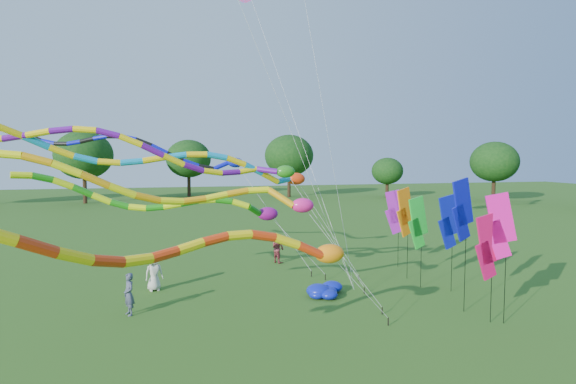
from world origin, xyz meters
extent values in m
plane|color=#285616|center=(0.00, 0.00, 0.00)|extent=(160.00, 160.00, 0.00)
cylinder|color=#382314|center=(36.89, 40.78, 1.49)|extent=(0.50, 0.50, 2.99)
ellipsoid|color=#0E360F|center=(36.89, 40.78, 5.39)|extent=(6.31, 6.31, 5.36)
cylinder|color=#382314|center=(26.03, 50.79, 1.68)|extent=(0.50, 0.50, 3.35)
ellipsoid|color=#0E360F|center=(26.03, 50.79, 6.05)|extent=(7.08, 7.08, 6.02)
cylinder|color=#382314|center=(11.95, 55.57, 1.22)|extent=(0.50, 0.50, 2.45)
ellipsoid|color=#0E360F|center=(11.95, 55.57, 4.42)|extent=(5.16, 5.16, 4.39)
cylinder|color=#382314|center=(-2.87, 57.38, 1.33)|extent=(0.50, 0.50, 2.67)
ellipsoid|color=#0E360F|center=(-2.87, 57.38, 4.82)|extent=(5.63, 5.63, 4.79)
cylinder|color=#382314|center=(-15.90, 49.33, 1.56)|extent=(0.50, 0.50, 3.12)
ellipsoid|color=#0E360F|center=(-15.90, 49.33, 5.63)|extent=(6.58, 6.58, 5.59)
cylinder|color=black|center=(2.39, 0.30, 0.15)|extent=(0.05, 0.05, 0.30)
cylinder|color=silver|center=(1.07, -0.25, 1.65)|extent=(0.02, 0.02, 3.96)
ellipsoid|color=orange|center=(-0.25, -0.79, 3.02)|extent=(0.99, 0.64, 0.64)
cylinder|color=red|center=(-0.98, -0.99, 3.21)|extent=(0.29, 0.29, 0.89)
cylinder|color=yellow|center=(-1.77, -1.12, 3.55)|extent=(0.29, 0.29, 0.86)
cylinder|color=red|center=(-2.55, -1.28, 3.78)|extent=(0.29, 0.29, 0.81)
cylinder|color=yellow|center=(-3.31, -1.50, 3.87)|extent=(0.29, 0.29, 0.79)
cylinder|color=red|center=(-4.04, -1.77, 3.82)|extent=(0.29, 0.29, 0.79)
cylinder|color=yellow|center=(-4.75, -2.11, 3.71)|extent=(0.29, 0.29, 0.80)
cylinder|color=red|center=(-5.44, -2.51, 3.60)|extent=(0.29, 0.29, 0.80)
cylinder|color=yellow|center=(-6.10, -2.95, 3.57)|extent=(0.29, 0.29, 0.80)
cylinder|color=red|center=(-6.76, -3.42, 3.68)|extent=(0.29, 0.29, 0.83)
cylinder|color=yellow|center=(-7.41, -3.90, 3.93)|extent=(0.29, 0.29, 0.86)
cylinder|color=red|center=(-8.07, -4.36, 4.27)|extent=(0.29, 0.29, 0.88)
cylinder|color=black|center=(2.69, 1.49, 0.15)|extent=(0.05, 0.05, 0.30)
cylinder|color=silver|center=(1.03, 1.33, 2.35)|extent=(0.02, 0.02, 5.32)
ellipsoid|color=#F51B85|center=(-0.64, 1.17, 4.42)|extent=(0.83, 0.54, 0.54)
cylinder|color=orange|center=(-1.40, 1.36, 4.70)|extent=(0.24, 0.24, 1.09)
cylinder|color=#FCF30C|center=(-2.20, 1.56, 4.97)|extent=(0.24, 0.24, 0.78)
cylinder|color=orange|center=(-2.97, 1.48, 4.91)|extent=(0.24, 0.24, 0.79)
cylinder|color=#FCF30C|center=(-3.73, 1.33, 4.79)|extent=(0.24, 0.24, 0.79)
cylinder|color=orange|center=(-4.49, 1.12, 4.70)|extent=(0.24, 0.24, 0.79)
cylinder|color=#FCF30C|center=(-5.25, 0.87, 4.70)|extent=(0.24, 0.24, 0.80)
cylinder|color=orange|center=(-6.00, 0.61, 4.85)|extent=(0.24, 0.24, 0.83)
cylinder|color=#FCF30C|center=(-6.76, 0.35, 5.12)|extent=(0.24, 0.24, 0.86)
cylinder|color=orange|center=(-7.51, 0.12, 5.48)|extent=(0.24, 0.24, 0.87)
cylinder|color=#FCF30C|center=(-8.28, -0.06, 5.83)|extent=(0.24, 0.24, 0.85)
cylinder|color=orange|center=(-9.04, -0.18, 6.11)|extent=(0.24, 0.24, 0.81)
cylinder|color=#FCF30C|center=(-9.82, -0.23, 6.26)|extent=(0.24, 0.24, 0.78)
cylinder|color=black|center=(3.10, 4.28, 0.15)|extent=(0.05, 0.05, 0.30)
cylinder|color=silver|center=(1.24, 4.12, 2.91)|extent=(0.02, 0.02, 6.46)
ellipsoid|color=#268217|center=(-0.63, 3.95, 5.55)|extent=(0.81, 0.52, 0.52)
cylinder|color=#630D95|center=(-1.38, 4.11, 5.60)|extent=(0.24, 0.24, 0.90)
cylinder|color=yellow|center=(-2.16, 4.20, 5.60)|extent=(0.24, 0.24, 0.79)
cylinder|color=#630D95|center=(-2.91, 3.97, 5.53)|extent=(0.24, 0.24, 0.79)
cylinder|color=yellow|center=(-3.66, 3.72, 5.57)|extent=(0.24, 0.24, 0.80)
cylinder|color=#630D95|center=(-4.41, 3.45, 5.75)|extent=(0.24, 0.24, 0.83)
cylinder|color=yellow|center=(-5.15, 3.21, 6.05)|extent=(0.24, 0.24, 0.86)
cylinder|color=#630D95|center=(-5.91, 3.01, 6.42)|extent=(0.24, 0.24, 0.86)
cylinder|color=yellow|center=(-6.67, 2.87, 6.77)|extent=(0.24, 0.24, 0.83)
cylinder|color=#630D95|center=(-7.43, 2.79, 7.02)|extent=(0.24, 0.24, 0.79)
cylinder|color=yellow|center=(-8.20, 2.78, 7.14)|extent=(0.24, 0.24, 0.78)
cylinder|color=#630D95|center=(-8.98, 2.83, 7.12)|extent=(0.24, 0.24, 0.79)
cylinder|color=yellow|center=(-9.76, 2.93, 7.00)|extent=(0.24, 0.24, 0.80)
cylinder|color=#630D95|center=(-10.54, 3.05, 6.87)|extent=(0.24, 0.24, 0.80)
cylinder|color=black|center=(1.63, 7.75, 0.15)|extent=(0.05, 0.05, 0.30)
cylinder|color=silver|center=(-0.24, 8.19, 3.07)|extent=(0.02, 0.02, 6.78)
ellipsoid|color=#0D17C0|center=(-2.12, 8.63, 5.86)|extent=(0.77, 0.50, 0.50)
cylinder|color=#0B0FB7|center=(-2.81, 8.81, 5.70)|extent=(0.22, 0.22, 0.80)
cylinder|color=black|center=(-3.55, 8.91, 5.62)|extent=(0.22, 0.22, 0.78)
cylinder|color=#0B0FB7|center=(-4.31, 8.89, 5.83)|extent=(0.22, 0.22, 0.81)
cylinder|color=black|center=(-5.07, 8.91, 6.15)|extent=(0.22, 0.22, 0.84)
cylinder|color=#0B0FB7|center=(-5.81, 8.98, 6.52)|extent=(0.22, 0.22, 0.83)
cylinder|color=black|center=(-6.54, 9.10, 6.85)|extent=(0.22, 0.22, 0.80)
cylinder|color=#0B0FB7|center=(-7.25, 9.30, 7.07)|extent=(0.22, 0.22, 0.76)
cylinder|color=black|center=(-7.95, 9.56, 7.16)|extent=(0.22, 0.22, 0.75)
cylinder|color=#0B0FB7|center=(-8.64, 9.87, 7.11)|extent=(0.22, 0.22, 0.77)
cylinder|color=black|center=(-9.32, 10.21, 6.98)|extent=(0.22, 0.22, 0.78)
cylinder|color=#0B0FB7|center=(-9.99, 10.57, 6.86)|extent=(0.22, 0.22, 0.77)
cylinder|color=black|center=(-10.67, 10.91, 6.81)|extent=(0.22, 0.22, 0.76)
cylinder|color=#0B0FB7|center=(-11.36, 11.22, 6.89)|extent=(0.22, 0.22, 0.77)
cylinder|color=black|center=(-12.06, 11.48, 7.11)|extent=(0.22, 0.22, 0.80)
cylinder|color=black|center=(3.68, 6.39, 0.15)|extent=(0.05, 0.05, 0.30)
cylinder|color=silver|center=(1.94, 5.90, 2.72)|extent=(0.02, 0.02, 6.08)
ellipsoid|color=#EE370E|center=(0.20, 5.42, 5.17)|extent=(0.85, 0.55, 0.55)
cylinder|color=#0B8DC8|center=(-0.47, 5.02, 5.13)|extent=(0.25, 0.25, 0.90)
cylinder|color=yellow|center=(-1.17, 4.57, 5.28)|extent=(0.25, 0.25, 0.89)
cylinder|color=#0B8DC8|center=(-1.91, 4.28, 5.66)|extent=(0.25, 0.25, 0.88)
cylinder|color=yellow|center=(-2.68, 4.06, 5.99)|extent=(0.25, 0.25, 0.85)
cylinder|color=#0B8DC8|center=(-3.47, 3.90, 6.20)|extent=(0.25, 0.25, 0.81)
cylinder|color=yellow|center=(-4.27, 3.81, 6.26)|extent=(0.25, 0.25, 0.81)
cylinder|color=#0B8DC8|center=(-5.08, 3.75, 6.20)|extent=(0.25, 0.25, 0.83)
cylinder|color=yellow|center=(-5.90, 3.72, 6.08)|extent=(0.25, 0.25, 0.83)
cylinder|color=#0B8DC8|center=(-6.72, 3.69, 5.98)|extent=(0.25, 0.25, 0.82)
cylinder|color=yellow|center=(-7.53, 3.64, 5.97)|extent=(0.25, 0.25, 0.81)
cylinder|color=#0B8DC8|center=(-8.33, 3.54, 6.10)|extent=(0.25, 0.25, 0.83)
cylinder|color=yellow|center=(-9.11, 3.38, 6.36)|extent=(0.25, 0.25, 0.86)
cylinder|color=#0B8DC8|center=(-9.88, 3.15, 6.71)|extent=(0.25, 0.25, 0.88)
cylinder|color=yellow|center=(-10.62, 2.86, 7.06)|extent=(0.25, 0.25, 0.87)
cylinder|color=black|center=(2.13, 6.98, 0.15)|extent=(0.05, 0.05, 0.30)
cylinder|color=silver|center=(0.63, 6.81, 1.87)|extent=(0.02, 0.02, 4.38)
ellipsoid|color=#8C0C78|center=(-0.86, 6.64, 3.46)|extent=(0.99, 0.64, 0.64)
cylinder|color=#1B8912|center=(-1.54, 6.29, 3.69)|extent=(0.29, 0.29, 1.02)
cylinder|color=#E6FD0D|center=(-2.25, 5.97, 4.03)|extent=(0.29, 0.29, 0.78)
cylinder|color=#1B8912|center=(-2.99, 5.98, 4.20)|extent=(0.29, 0.29, 0.75)
cylinder|color=#E6FD0D|center=(-3.74, 6.04, 4.23)|extent=(0.29, 0.29, 0.76)
cylinder|color=#1B8912|center=(-4.49, 6.14, 4.14)|extent=(0.29, 0.29, 0.77)
cylinder|color=#E6FD0D|center=(-5.24, 6.25, 4.01)|extent=(0.29, 0.29, 0.77)
cylinder|color=#1B8912|center=(-5.99, 6.35, 3.92)|extent=(0.29, 0.29, 0.76)
cylinder|color=#E6FD0D|center=(-6.74, 6.41, 3.93)|extent=(0.29, 0.29, 0.75)
cylinder|color=#1B8912|center=(-7.48, 6.42, 4.09)|extent=(0.29, 0.29, 0.77)
cylinder|color=#E6FD0D|center=(-8.21, 6.36, 4.37)|extent=(0.29, 0.29, 0.81)
cylinder|color=#1B8912|center=(-8.94, 6.23, 4.72)|extent=(0.29, 0.29, 0.83)
cylinder|color=#E6FD0D|center=(-9.66, 6.04, 5.06)|extent=(0.29, 0.29, 0.81)
cylinder|color=#1B8912|center=(-10.37, 5.80, 5.32)|extent=(0.29, 0.29, 0.78)
cylinder|color=#E6FD0D|center=(-11.08, 5.53, 5.43)|extent=(0.29, 0.29, 0.76)
cylinder|color=black|center=(2.50, 4.00, 0.15)|extent=(0.04, 0.04, 0.30)
cylinder|color=silver|center=(1.11, 5.45, 10.36)|extent=(0.01, 0.01, 20.52)
cylinder|color=black|center=(2.50, 4.00, 0.15)|extent=(0.04, 0.04, 0.30)
cylinder|color=silver|center=(-2.53, 2.46, 11.39)|extent=(0.01, 0.01, 24.56)
cylinder|color=black|center=(2.50, 4.00, 0.15)|extent=(0.04, 0.04, 0.30)
cylinder|color=silver|center=(0.65, 7.20, 7.69)|extent=(0.01, 0.01, 16.52)
cylinder|color=black|center=(6.67, -0.48, 2.27)|extent=(0.02, 0.02, 4.54)
cube|color=#FE0E9B|center=(6.47, -0.39, 3.94)|extent=(1.10, 0.53, 1.93)
cube|color=#FE0E9B|center=(6.39, -0.36, 3.14)|extent=(0.96, 0.47, 1.51)
cylinder|color=black|center=(6.97, 8.78, 1.99)|extent=(0.02, 0.02, 3.98)
cube|color=#B61AC4|center=(6.75, 8.81, 3.38)|extent=(1.16, 0.20, 1.93)
cube|color=#B61AC4|center=(6.67, 8.82, 2.58)|extent=(1.01, 0.18, 1.51)
cylinder|color=black|center=(6.02, 1.06, 2.50)|extent=(0.02, 0.02, 5.00)
cube|color=#0C10AE|center=(5.81, 1.00, 4.40)|extent=(1.14, 0.37, 1.93)
cube|color=#0C10AE|center=(5.73, 0.98, 3.60)|extent=(0.99, 0.33, 1.51)
cylinder|color=black|center=(6.10, 4.66, 1.99)|extent=(0.02, 0.02, 3.99)
cube|color=green|center=(5.89, 4.62, 3.39)|extent=(1.15, 0.33, 1.93)
cube|color=green|center=(5.81, 4.60, 2.59)|extent=(1.00, 0.29, 1.51)
cylinder|color=black|center=(6.26, -0.27, 1.88)|extent=(0.02, 0.02, 3.77)
cube|color=#DB0C54|center=(6.04, -0.30, 3.17)|extent=(1.16, 0.23, 1.93)
cube|color=#DB0C54|center=(5.96, -0.31, 2.37)|extent=(1.01, 0.21, 1.51)
cylinder|color=black|center=(6.25, 6.31, 2.14)|extent=(0.02, 0.02, 4.29)
cube|color=orange|center=(6.05, 6.24, 3.69)|extent=(1.11, 0.47, 1.93)
cube|color=orange|center=(5.97, 6.21, 2.89)|extent=(0.97, 0.42, 1.51)
cylinder|color=black|center=(7.13, 3.73, 2.06)|extent=(0.02, 0.02, 4.11)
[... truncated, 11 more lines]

